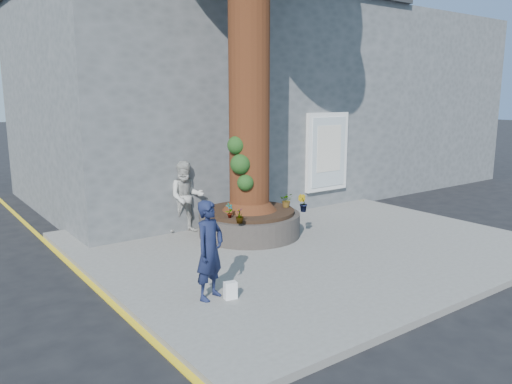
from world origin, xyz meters
TOP-DOWN VIEW (x-y plane):
  - ground at (0.00, 0.00)m, footprint 120.00×120.00m
  - pavement at (1.50, 1.00)m, footprint 9.00×8.00m
  - yellow_line at (-3.05, 1.00)m, footprint 0.10×30.00m
  - stone_shop at (2.50, 7.20)m, footprint 10.30×8.30m
  - neighbour_shop at (10.50, 7.20)m, footprint 6.00×8.00m
  - planter at (0.80, 2.00)m, footprint 2.30×2.30m
  - man at (-1.78, -0.56)m, footprint 0.68×0.57m
  - woman at (-0.22, 3.10)m, footprint 0.99×0.88m
  - shopping_bag at (-1.55, -0.78)m, footprint 0.22×0.16m
  - plant_a at (0.02, 1.63)m, footprint 0.18×0.13m
  - plant_b at (1.65, 1.15)m, footprint 0.28×0.28m
  - plant_c at (-0.05, 1.15)m, footprint 0.24×0.24m
  - plant_d at (1.65, 1.70)m, footprint 0.40×0.40m

SIDE VIEW (x-z plane):
  - ground at x=0.00m, z-range 0.00..0.00m
  - yellow_line at x=-3.05m, z-range 0.00..0.01m
  - pavement at x=1.50m, z-range 0.00..0.12m
  - shopping_bag at x=-1.55m, z-range 0.12..0.40m
  - planter at x=0.80m, z-range 0.11..0.71m
  - plant_c at x=-0.05m, z-range 0.72..1.02m
  - plant_a at x=0.02m, z-range 0.72..1.04m
  - plant_d at x=1.65m, z-range 0.72..1.06m
  - man at x=-1.78m, z-range 0.12..1.70m
  - plant_b at x=1.65m, z-range 0.72..1.11m
  - woman at x=-0.22m, z-range 0.12..1.79m
  - neighbour_shop at x=10.50m, z-range 0.00..6.00m
  - stone_shop at x=2.50m, z-range 0.01..6.31m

